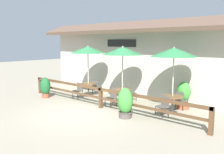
# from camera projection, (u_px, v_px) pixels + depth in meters

# --- Properties ---
(ground_plane) EXTENTS (60.00, 60.00, 0.00)m
(ground_plane) POSITION_uv_depth(u_px,v_px,m) (84.00, 113.00, 10.91)
(ground_plane) COLOR #9E937F
(building_facade) EXTENTS (14.28, 1.49, 4.23)m
(building_facade) POSITION_uv_depth(u_px,v_px,m) (140.00, 59.00, 13.62)
(building_facade) COLOR #BCB7A8
(building_facade) RESTS_ON ground
(patio_railing) EXTENTS (10.40, 0.14, 0.95)m
(patio_railing) POSITION_uv_depth(u_px,v_px,m) (101.00, 93.00, 11.58)
(patio_railing) COLOR brown
(patio_railing) RESTS_ON ground
(patio_umbrella_near) EXTENTS (1.98, 1.98, 2.87)m
(patio_umbrella_near) POSITION_uv_depth(u_px,v_px,m) (88.00, 50.00, 13.90)
(patio_umbrella_near) COLOR #B7B2A8
(patio_umbrella_near) RESTS_ON ground
(dining_table_near) EXTENTS (0.88, 0.88, 0.74)m
(dining_table_near) POSITION_uv_depth(u_px,v_px,m) (88.00, 86.00, 14.18)
(dining_table_near) COLOR brown
(dining_table_near) RESTS_ON ground
(chair_near_streetside) EXTENTS (0.47, 0.47, 0.84)m
(chair_near_streetside) POSITION_uv_depth(u_px,v_px,m) (78.00, 90.00, 13.70)
(chair_near_streetside) COLOR #514C47
(chair_near_streetside) RESTS_ON ground
(chair_near_wallside) EXTENTS (0.43, 0.43, 0.84)m
(chair_near_wallside) POSITION_uv_depth(u_px,v_px,m) (96.00, 86.00, 14.77)
(chair_near_wallside) COLOR #514C47
(chair_near_wallside) RESTS_ON ground
(patio_umbrella_middle) EXTENTS (1.98, 1.98, 2.87)m
(patio_umbrella_middle) POSITION_uv_depth(u_px,v_px,m) (123.00, 51.00, 12.11)
(patio_umbrella_middle) COLOR #B7B2A8
(patio_umbrella_middle) RESTS_ON ground
(dining_table_middle) EXTENTS (0.88, 0.88, 0.74)m
(dining_table_middle) POSITION_uv_depth(u_px,v_px,m) (122.00, 92.00, 12.40)
(dining_table_middle) COLOR brown
(dining_table_middle) RESTS_ON ground
(chair_middle_streetside) EXTENTS (0.44, 0.44, 0.84)m
(chair_middle_streetside) POSITION_uv_depth(u_px,v_px,m) (112.00, 97.00, 11.93)
(chair_middle_streetside) COLOR #514C47
(chair_middle_streetside) RESTS_ON ground
(chair_middle_wallside) EXTENTS (0.49, 0.49, 0.84)m
(chair_middle_wallside) POSITION_uv_depth(u_px,v_px,m) (130.00, 92.00, 12.99)
(chair_middle_wallside) COLOR #514C47
(chair_middle_wallside) RESTS_ON ground
(patio_umbrella_far) EXTENTS (1.98, 1.98, 2.87)m
(patio_umbrella_far) POSITION_uv_depth(u_px,v_px,m) (174.00, 52.00, 10.56)
(patio_umbrella_far) COLOR #B7B2A8
(patio_umbrella_far) RESTS_ON ground
(dining_table_far) EXTENTS (0.88, 0.88, 0.74)m
(dining_table_far) POSITION_uv_depth(u_px,v_px,m) (172.00, 99.00, 10.84)
(dining_table_far) COLOR brown
(dining_table_far) RESTS_ON ground
(chair_far_streetside) EXTENTS (0.47, 0.47, 0.84)m
(chair_far_streetside) POSITION_uv_depth(u_px,v_px,m) (163.00, 105.00, 10.36)
(chair_far_streetside) COLOR #514C47
(chair_far_streetside) RESTS_ON ground
(chair_far_wallside) EXTENTS (0.45, 0.45, 0.84)m
(chair_far_wallside) POSITION_uv_depth(u_px,v_px,m) (181.00, 100.00, 11.35)
(chair_far_wallside) COLOR #514C47
(chair_far_wallside) RESTS_ON ground
(potted_plant_entrance_palm) EXTENTS (0.65, 0.58, 1.23)m
(potted_plant_entrance_palm) POSITION_uv_depth(u_px,v_px,m) (125.00, 103.00, 10.11)
(potted_plant_entrance_palm) COLOR #564C47
(potted_plant_entrance_palm) RESTS_ON ground
(potted_plant_broad_leaf) EXTENTS (0.60, 0.54, 1.13)m
(potted_plant_broad_leaf) POSITION_uv_depth(u_px,v_px,m) (45.00, 87.00, 13.75)
(potted_plant_broad_leaf) COLOR #9E4C33
(potted_plant_broad_leaf) RESTS_ON ground
(potted_plant_small_flowering) EXTENTS (0.64, 0.62, 1.27)m
(potted_plant_small_flowering) POSITION_uv_depth(u_px,v_px,m) (184.00, 95.00, 11.50)
(potted_plant_small_flowering) COLOR #9E4C33
(potted_plant_small_flowering) RESTS_ON ground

